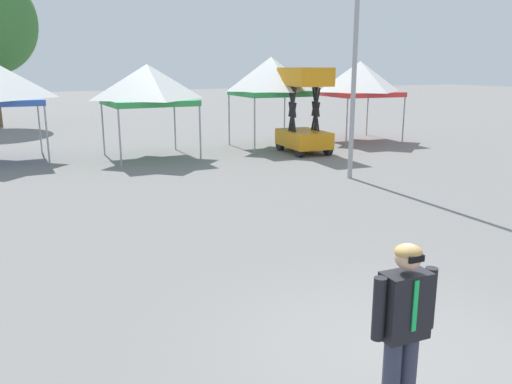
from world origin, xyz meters
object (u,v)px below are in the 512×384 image
canopy_tent_far_right (148,85)px  scissor_lift (304,126)px  canopy_tent_behind_right (271,76)px  person_foreground (403,325)px  light_pole_near_lift (357,15)px  canopy_tent_far_left (360,79)px

canopy_tent_far_right → scissor_lift: (5.60, -1.30, -1.58)m
canopy_tent_behind_right → person_foreground: (-6.37, -15.77, -1.81)m
person_foreground → light_pole_near_lift: size_ratio=0.22×
scissor_lift → canopy_tent_far_right: bearing=166.9°
canopy_tent_behind_right → scissor_lift: 2.60m
scissor_lift → light_pole_near_lift: (-1.03, -4.64, 3.60)m
canopy_tent_far_right → canopy_tent_far_left: size_ratio=0.96×
canopy_tent_far_right → light_pole_near_lift: size_ratio=0.41×
canopy_tent_far_left → canopy_tent_behind_right: bearing=-177.9°
canopy_tent_far_right → person_foreground: (-1.30, -15.29, -1.57)m
canopy_tent_behind_right → scissor_lift: bearing=-73.4°
light_pole_near_lift → person_foreground: bearing=-122.1°
canopy_tent_far_right → canopy_tent_behind_right: canopy_tent_behind_right is taller
canopy_tent_behind_right → person_foreground: canopy_tent_behind_right is taller
canopy_tent_far_left → light_pole_near_lift: size_ratio=0.43×
canopy_tent_far_right → person_foreground: bearing=-94.9°
canopy_tent_far_left → light_pole_near_lift: (-4.88, -6.58, 1.91)m
canopy_tent_behind_right → scissor_lift: size_ratio=1.13×
scissor_lift → light_pole_near_lift: bearing=-102.6°
canopy_tent_far_left → scissor_lift: size_ratio=1.08×
scissor_lift → light_pole_near_lift: light_pole_near_lift is taller
canopy_tent_far_right → canopy_tent_far_left: (9.44, 0.64, 0.10)m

